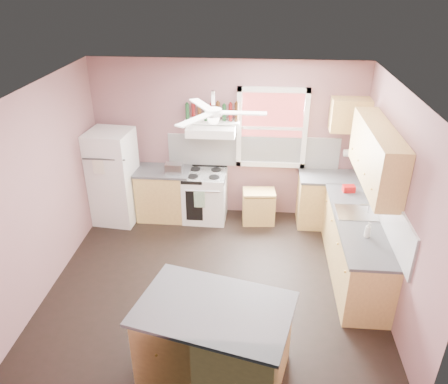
# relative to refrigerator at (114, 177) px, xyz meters

# --- Properties ---
(floor) EXTENTS (4.50, 4.50, 0.00)m
(floor) POSITION_rel_refrigerator_xyz_m (1.87, -1.53, -0.81)
(floor) COLOR black
(floor) RESTS_ON ground
(ceiling) EXTENTS (4.50, 4.50, 0.00)m
(ceiling) POSITION_rel_refrigerator_xyz_m (1.87, -1.53, 1.89)
(ceiling) COLOR white
(ceiling) RESTS_ON ground
(wall_back) EXTENTS (4.50, 0.05, 2.70)m
(wall_back) POSITION_rel_refrigerator_xyz_m (1.87, 0.49, 0.54)
(wall_back) COLOR #7E5557
(wall_back) RESTS_ON ground
(wall_right) EXTENTS (0.05, 4.00, 2.70)m
(wall_right) POSITION_rel_refrigerator_xyz_m (4.14, -1.53, 0.54)
(wall_right) COLOR #7E5557
(wall_right) RESTS_ON ground
(wall_left) EXTENTS (0.05, 4.00, 2.70)m
(wall_left) POSITION_rel_refrigerator_xyz_m (-0.41, -1.53, 0.54)
(wall_left) COLOR #7E5557
(wall_left) RESTS_ON ground
(backsplash_back) EXTENTS (2.90, 0.03, 0.55)m
(backsplash_back) POSITION_rel_refrigerator_xyz_m (2.32, 0.45, 0.36)
(backsplash_back) COLOR white
(backsplash_back) RESTS_ON wall_back
(backsplash_right) EXTENTS (0.03, 2.60, 0.55)m
(backsplash_right) POSITION_rel_refrigerator_xyz_m (4.10, -1.23, 0.36)
(backsplash_right) COLOR white
(backsplash_right) RESTS_ON wall_right
(window_view) EXTENTS (1.00, 0.02, 1.20)m
(window_view) POSITION_rel_refrigerator_xyz_m (2.62, 0.45, 0.79)
(window_view) COLOR maroon
(window_view) RESTS_ON wall_back
(window_frame) EXTENTS (1.16, 0.07, 1.36)m
(window_frame) POSITION_rel_refrigerator_xyz_m (2.62, 0.42, 0.79)
(window_frame) COLOR white
(window_frame) RESTS_ON wall_back
(refrigerator) EXTENTS (0.75, 0.73, 1.62)m
(refrigerator) POSITION_rel_refrigerator_xyz_m (0.00, 0.00, 0.00)
(refrigerator) COLOR white
(refrigerator) RESTS_ON floor
(base_cabinet_left) EXTENTS (0.90, 0.60, 0.86)m
(base_cabinet_left) POSITION_rel_refrigerator_xyz_m (0.81, 0.17, -0.38)
(base_cabinet_left) COLOR #AF8848
(base_cabinet_left) RESTS_ON floor
(counter_left) EXTENTS (0.92, 0.62, 0.04)m
(counter_left) POSITION_rel_refrigerator_xyz_m (0.81, 0.17, 0.07)
(counter_left) COLOR #404042
(counter_left) RESTS_ON base_cabinet_left
(toaster) EXTENTS (0.28, 0.16, 0.18)m
(toaster) POSITION_rel_refrigerator_xyz_m (1.03, 0.04, 0.18)
(toaster) COLOR silver
(toaster) RESTS_ON counter_left
(stove) EXTENTS (0.73, 0.66, 0.86)m
(stove) POSITION_rel_refrigerator_xyz_m (1.52, 0.17, -0.38)
(stove) COLOR white
(stove) RESTS_ON floor
(range_hood) EXTENTS (0.78, 0.50, 0.14)m
(range_hood) POSITION_rel_refrigerator_xyz_m (1.64, 0.22, 0.81)
(range_hood) COLOR white
(range_hood) RESTS_ON wall_back
(bottle_shelf) EXTENTS (0.90, 0.26, 0.03)m
(bottle_shelf) POSITION_rel_refrigerator_xyz_m (1.64, 0.34, 0.91)
(bottle_shelf) COLOR white
(bottle_shelf) RESTS_ON range_hood
(cart) EXTENTS (0.57, 0.40, 0.54)m
(cart) POSITION_rel_refrigerator_xyz_m (2.45, 0.10, -0.54)
(cart) COLOR #AF8848
(cart) RESTS_ON floor
(base_cabinet_corner) EXTENTS (1.00, 0.60, 0.86)m
(base_cabinet_corner) POSITION_rel_refrigerator_xyz_m (3.62, 0.17, -0.38)
(base_cabinet_corner) COLOR #AF8848
(base_cabinet_corner) RESTS_ON floor
(base_cabinet_right) EXTENTS (0.60, 2.20, 0.86)m
(base_cabinet_right) POSITION_rel_refrigerator_xyz_m (3.82, -1.23, -0.38)
(base_cabinet_right) COLOR #AF8848
(base_cabinet_right) RESTS_ON floor
(counter_corner) EXTENTS (1.02, 0.62, 0.04)m
(counter_corner) POSITION_rel_refrigerator_xyz_m (3.62, 0.17, 0.07)
(counter_corner) COLOR #404042
(counter_corner) RESTS_ON base_cabinet_corner
(counter_right) EXTENTS (0.62, 2.22, 0.04)m
(counter_right) POSITION_rel_refrigerator_xyz_m (3.81, -1.23, 0.07)
(counter_right) COLOR #404042
(counter_right) RESTS_ON base_cabinet_right
(sink) EXTENTS (0.55, 0.45, 0.03)m
(sink) POSITION_rel_refrigerator_xyz_m (3.81, -1.03, 0.08)
(sink) COLOR silver
(sink) RESTS_ON counter_right
(faucet) EXTENTS (0.03, 0.03, 0.14)m
(faucet) POSITION_rel_refrigerator_xyz_m (3.97, -1.03, 0.16)
(faucet) COLOR silver
(faucet) RESTS_ON sink
(upper_cabinet_right) EXTENTS (0.33, 1.80, 0.76)m
(upper_cabinet_right) POSITION_rel_refrigerator_xyz_m (3.95, -1.03, 0.97)
(upper_cabinet_right) COLOR #AF8848
(upper_cabinet_right) RESTS_ON wall_right
(upper_cabinet_corner) EXTENTS (0.60, 0.33, 0.52)m
(upper_cabinet_corner) POSITION_rel_refrigerator_xyz_m (3.82, 0.30, 1.09)
(upper_cabinet_corner) COLOR #AF8848
(upper_cabinet_corner) RESTS_ON wall_back
(paper_towel) EXTENTS (0.26, 0.12, 0.12)m
(paper_towel) POSITION_rel_refrigerator_xyz_m (3.94, 0.33, 0.44)
(paper_towel) COLOR white
(paper_towel) RESTS_ON wall_back
(island) EXTENTS (1.65, 1.26, 0.86)m
(island) POSITION_rel_refrigerator_xyz_m (2.03, -3.10, -0.38)
(island) COLOR #AF8848
(island) RESTS_ON floor
(island_top) EXTENTS (1.76, 1.36, 0.04)m
(island_top) POSITION_rel_refrigerator_xyz_m (2.03, -3.10, 0.07)
(island_top) COLOR #404042
(island_top) RESTS_ON island
(ceiling_fan_hub) EXTENTS (0.20, 0.20, 0.08)m
(ceiling_fan_hub) POSITION_rel_refrigerator_xyz_m (1.87, -1.53, 1.64)
(ceiling_fan_hub) COLOR white
(ceiling_fan_hub) RESTS_ON ceiling
(soap_bottle) EXTENTS (0.11, 0.11, 0.21)m
(soap_bottle) POSITION_rel_refrigerator_xyz_m (3.83, -1.64, 0.20)
(soap_bottle) COLOR silver
(soap_bottle) RESTS_ON counter_right
(red_caddy) EXTENTS (0.19, 0.14, 0.10)m
(red_caddy) POSITION_rel_refrigerator_xyz_m (3.81, -0.38, 0.14)
(red_caddy) COLOR #A40E0E
(red_caddy) RESTS_ON counter_right
(wine_bottles) EXTENTS (0.86, 0.06, 0.31)m
(wine_bottles) POSITION_rel_refrigerator_xyz_m (1.64, 0.34, 1.07)
(wine_bottles) COLOR #143819
(wine_bottles) RESTS_ON bottle_shelf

